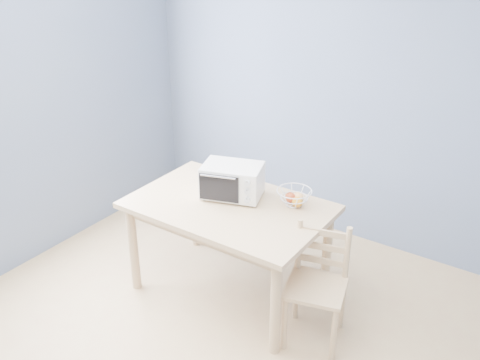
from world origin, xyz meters
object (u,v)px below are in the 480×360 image
Objects in this scene: dining_table at (229,217)px; dining_chair at (317,286)px; toaster_oven at (230,180)px; fruit_basket at (295,197)px.

dining_table is 1.73× the size of dining_chair.
dining_chair is (0.82, -0.18, -0.48)m from toaster_oven.
dining_table is 5.06× the size of fruit_basket.
toaster_oven is at bearing -161.66° from fruit_basket.
dining_chair reaches higher than dining_table.
dining_table is 0.80m from dining_chair.
toaster_oven reaches higher than dining_chair.
dining_table is at bearing -78.64° from toaster_oven.
toaster_oven is 0.48m from fruit_basket.
toaster_oven reaches higher than dining_table.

